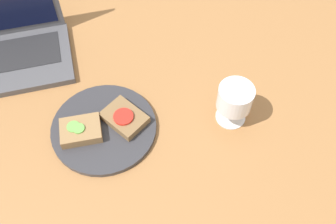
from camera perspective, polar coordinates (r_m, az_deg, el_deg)
wooden_table at (r=95.73cm, az=-2.94°, el=-1.67°), size 140.00×140.00×3.00cm
plate at (r=93.63cm, az=-9.73°, el=-2.40°), size 25.88×25.88×1.30cm
sandwich_with_tomato at (r=92.38cm, az=-6.67°, el=-0.85°), size 12.13×12.84×2.72cm
sandwich_with_cucumber at (r=92.03cm, az=-13.16°, el=-2.75°), size 9.97×7.85×2.91cm
wine_glass at (r=89.91cm, az=10.13°, el=1.87°), size 8.49×8.49×11.36cm
laptop at (r=113.57cm, az=-23.22°, el=9.64°), size 32.23×24.88×23.49cm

